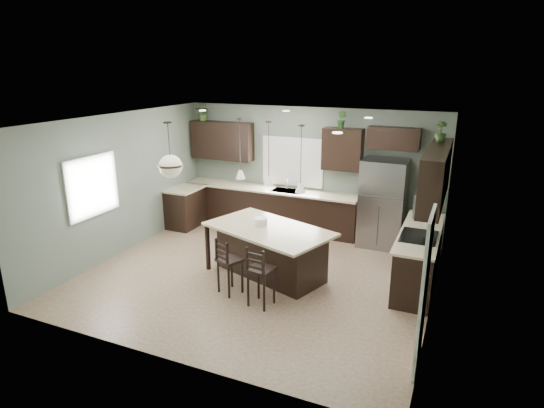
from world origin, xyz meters
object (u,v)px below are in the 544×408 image
Objects in this scene: bar_stool_center at (230,266)px; bar_stool_right at (261,276)px; refrigerator at (383,203)px; kitchen_island at (269,252)px; plant_back_left at (203,113)px; serving_dish at (261,222)px.

bar_stool_right is at bearing 8.57° from bar_stool_center.
refrigerator is 1.81× the size of bar_stool_right.
bar_stool_right is (-1.25, -3.32, -0.41)m from refrigerator.
kitchen_island is at bearing 115.35° from bar_stool_right.
serving_dish is at bearing -43.05° from plant_back_left.
bar_stool_right is (0.32, -1.01, 0.05)m from kitchen_island.
plant_back_left is at bearing 149.80° from bar_stool_center.
refrigerator is at bearing 52.03° from serving_dish.
refrigerator is 7.71× the size of serving_dish.
plant_back_left reaches higher than bar_stool_right.
bar_stool_center is (-0.14, -0.90, -0.51)m from serving_dish.
plant_back_left is (-2.63, 2.46, 1.59)m from serving_dish.
bar_stool_center is 0.67m from bar_stool_right.
refrigerator reaches higher than bar_stool_center.
bar_stool_center is at bearing -92.52° from kitchen_island.
bar_stool_right is at bearing -64.80° from serving_dish.
bar_stool_center is 2.58× the size of plant_back_left.
refrigerator is 1.89× the size of bar_stool_center.
bar_stool_center is at bearing 173.21° from bar_stool_right.
serving_dish is at bearing 123.13° from bar_stool_right.
kitchen_island is 0.57m from serving_dish.
refrigerator is 2.83m from kitchen_island.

